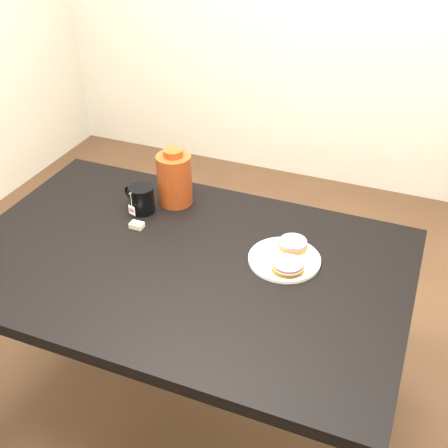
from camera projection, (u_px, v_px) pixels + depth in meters
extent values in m
plane|color=brown|center=(190.00, 412.00, 2.18)|extent=(4.00, 4.00, 0.00)
cube|color=black|center=(182.00, 264.00, 1.77)|extent=(1.40, 0.90, 0.04)
cylinder|color=black|center=(93.00, 247.00, 2.48)|extent=(0.06, 0.06, 0.71)
cylinder|color=black|center=(387.00, 323.00, 2.08)|extent=(0.06, 0.06, 0.71)
cylinder|color=white|center=(284.00, 259.00, 1.75)|extent=(0.22, 0.22, 0.01)
torus|color=white|center=(284.00, 258.00, 1.74)|extent=(0.22, 0.22, 0.01)
cylinder|color=brown|center=(293.00, 245.00, 1.78)|extent=(0.13, 0.13, 0.02)
cylinder|color=gray|center=(293.00, 242.00, 1.78)|extent=(0.12, 0.12, 0.01)
cylinder|color=brown|center=(288.00, 267.00, 1.69)|extent=(0.14, 0.14, 0.02)
cylinder|color=gray|center=(288.00, 264.00, 1.68)|extent=(0.13, 0.13, 0.01)
cylinder|color=black|center=(142.00, 199.00, 1.96)|extent=(0.11, 0.11, 0.10)
cylinder|color=black|center=(141.00, 189.00, 1.94)|extent=(0.08, 0.08, 0.00)
torus|color=black|center=(130.00, 192.00, 1.99)|extent=(0.05, 0.03, 0.05)
cylinder|color=beige|center=(131.00, 199.00, 1.92)|extent=(0.00, 0.00, 0.05)
cube|color=white|center=(132.00, 210.00, 1.94)|extent=(0.03, 0.01, 0.03)
cube|color=#C6B793|center=(137.00, 225.00, 1.90)|extent=(0.05, 0.03, 0.02)
cylinder|color=#5E1F0C|center=(175.00, 179.00, 1.99)|extent=(0.15, 0.15, 0.19)
cylinder|color=#5E1F0C|center=(173.00, 153.00, 1.93)|extent=(0.07, 0.07, 0.02)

